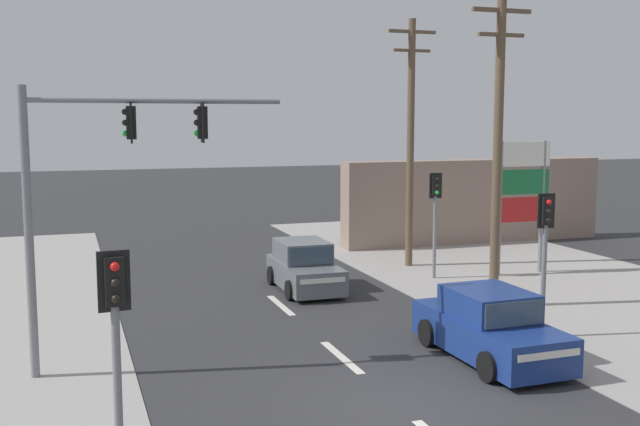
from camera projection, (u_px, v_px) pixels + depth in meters
name	position (u px, v px, depth m)	size (l,w,h in m)	color
ground_plane	(398.00, 405.00, 14.02)	(140.00, 140.00, 0.00)	#303033
lane_dash_mid	(341.00, 357.00, 16.84)	(0.20, 2.40, 0.01)	silver
lane_dash_far	(281.00, 305.00, 21.53)	(0.20, 2.40, 0.01)	silver
utility_pole_midground_right	(498.00, 146.00, 20.74)	(1.80, 0.26, 8.71)	brown
utility_pole_background_right	(411.00, 138.00, 26.72)	(1.80, 0.26, 8.83)	brown
traffic_signal_mast	(93.00, 177.00, 15.31)	(5.28, 0.56, 6.00)	slate
pedestal_signal_right_kerb	(545.00, 241.00, 18.01)	(0.44, 0.30, 3.56)	slate
pedestal_signal_left_kerb	(116.00, 333.00, 10.22)	(0.44, 0.30, 3.56)	slate
pedestal_signal_far_median	(435.00, 207.00, 24.84)	(0.44, 0.29, 3.56)	slate
shopping_plaza_sign	(522.00, 188.00, 25.54)	(2.10, 0.16, 4.60)	slate
shopfront_wall_far	(474.00, 201.00, 32.35)	(12.00, 1.00, 3.60)	gray
sedan_crossing_left	(489.00, 328.00, 16.66)	(1.95, 4.27, 1.56)	navy
hatchback_receding_far	(304.00, 268.00, 23.42)	(1.84, 3.67, 1.53)	slate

